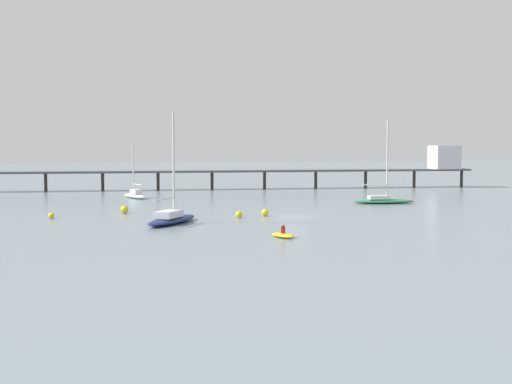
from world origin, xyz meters
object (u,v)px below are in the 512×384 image
at_px(mooring_buoy_far, 265,213).
at_px(mooring_buoy_inner, 51,215).
at_px(sailboat_green, 383,199).
at_px(sailboat_navy, 171,217).
at_px(mooring_buoy_near, 125,209).
at_px(dinghy_yellow, 283,235).
at_px(sailboat_white, 135,194).
at_px(pier, 319,165).
at_px(mooring_buoy_outer, 239,214).

bearing_deg(mooring_buoy_far, mooring_buoy_inner, 170.37).
relative_size(sailboat_green, sailboat_navy, 1.01).
bearing_deg(sailboat_green, mooring_buoy_near, -173.76).
distance_m(sailboat_navy, mooring_buoy_far, 10.95).
distance_m(dinghy_yellow, mooring_buoy_near, 24.78).
bearing_deg(sailboat_white, mooring_buoy_inner, -114.02).
xyz_separation_m(dinghy_yellow, mooring_buoy_far, (2.97, 15.50, 0.17)).
height_order(dinghy_yellow, mooring_buoy_far, dinghy_yellow).
xyz_separation_m(mooring_buoy_far, mooring_buoy_near, (-13.86, 6.76, 0.04)).
bearing_deg(dinghy_yellow, mooring_buoy_near, 116.08).
distance_m(sailboat_green, mooring_buoy_near, 32.43).
bearing_deg(sailboat_white, dinghy_yellow, -79.17).
relative_size(sailboat_white, mooring_buoy_inner, 13.02).
bearing_deg(sailboat_white, mooring_buoy_far, -67.54).
bearing_deg(mooring_buoy_near, dinghy_yellow, -63.92).
bearing_deg(sailboat_navy, sailboat_green, 26.14).
bearing_deg(mooring_buoy_near, mooring_buoy_far, -26.00).
height_order(pier, sailboat_green, sailboat_green).
relative_size(pier, mooring_buoy_far, 117.51).
bearing_deg(mooring_buoy_near, pier, 43.45).
height_order(sailboat_navy, mooring_buoy_far, sailboat_navy).
relative_size(sailboat_green, dinghy_yellow, 3.82).
relative_size(sailboat_white, mooring_buoy_near, 9.41).
xyz_separation_m(pier, dinghy_yellow, (-23.72, -55.04, -3.67)).
bearing_deg(mooring_buoy_outer, mooring_buoy_far, 14.15).
xyz_separation_m(mooring_buoy_inner, mooring_buoy_far, (21.32, -3.62, 0.08)).
bearing_deg(sailboat_navy, pier, 54.39).
relative_size(dinghy_yellow, mooring_buoy_outer, 4.04).
bearing_deg(mooring_buoy_inner, mooring_buoy_near, 22.85).
bearing_deg(dinghy_yellow, mooring_buoy_inner, 133.84).
bearing_deg(mooring_buoy_inner, sailboat_navy, -33.79).
xyz_separation_m(sailboat_white, mooring_buoy_inner, (-10.29, -23.08, -0.28)).
distance_m(sailboat_navy, mooring_buoy_outer, 7.91).
distance_m(pier, sailboat_green, 29.54).
height_order(dinghy_yellow, mooring_buoy_inner, dinghy_yellow).
distance_m(sailboat_green, mooring_buoy_outer, 24.04).
height_order(mooring_buoy_inner, mooring_buoy_far, mooring_buoy_far).
bearing_deg(mooring_buoy_inner, pier, 40.50).
bearing_deg(mooring_buoy_near, mooring_buoy_outer, -34.60).
bearing_deg(mooring_buoy_far, pier, 62.31).
bearing_deg(pier, mooring_buoy_inner, -139.50).
xyz_separation_m(sailboat_white, mooring_buoy_outer, (8.06, -27.45, -0.24)).
distance_m(mooring_buoy_outer, mooring_buoy_far, 3.07).
xyz_separation_m(pier, mooring_buoy_far, (-20.75, -39.54, -3.50)).
relative_size(mooring_buoy_inner, mooring_buoy_near, 0.72).
xyz_separation_m(sailboat_green, dinghy_yellow, (-21.35, -25.78, -0.35)).
xyz_separation_m(mooring_buoy_inner, mooring_buoy_near, (7.46, 3.14, 0.12)).
bearing_deg(mooring_buoy_outer, sailboat_green, 27.32).
bearing_deg(mooring_buoy_far, sailboat_green, 29.22).
bearing_deg(mooring_buoy_near, sailboat_white, 81.93).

